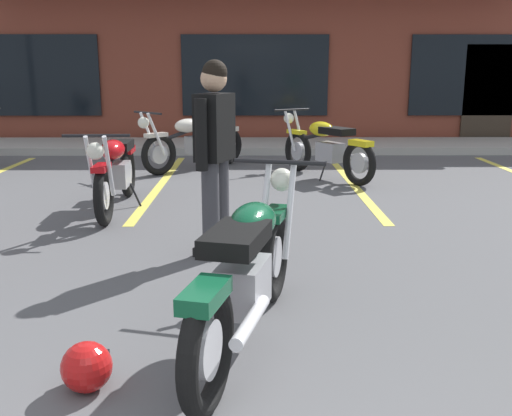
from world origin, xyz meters
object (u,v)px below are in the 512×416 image
Objects in this scene: motorcycle_red_sportbike at (326,147)px; helmet_on_pavement at (87,367)px; motorcycle_silver_naked at (116,171)px; person_by_back_row at (215,147)px; motorcycle_foreground_classic at (248,269)px; motorcycle_blue_standard at (194,141)px.

helmet_on_pavement is at bearing -107.95° from motorcycle_red_sportbike.
person_by_back_row is (1.24, -1.68, 0.49)m from motorcycle_silver_naked.
helmet_on_pavement is at bearing -147.15° from motorcycle_foreground_classic.
motorcycle_blue_standard is 4.54m from person_by_back_row.
person_by_back_row is 6.44× the size of helmet_on_pavement.
person_by_back_row is at bearing 76.86° from helmet_on_pavement.
motorcycle_blue_standard is 6.73m from helmet_on_pavement.
person_by_back_row reaches higher than motorcycle_red_sportbike.
person_by_back_row is (-0.29, 1.72, 0.49)m from motorcycle_foreground_classic.
motorcycle_red_sportbike is 2.16m from motorcycle_blue_standard.
motorcycle_silver_naked is at bearing -142.21° from motorcycle_red_sportbike.
helmet_on_pavement is at bearing -89.19° from motorcycle_blue_standard.
motorcycle_red_sportbike is 3.37m from motorcycle_silver_naked.
motorcycle_foreground_classic is 3.73m from motorcycle_silver_naked.
motorcycle_blue_standard reaches higher than helmet_on_pavement.
motorcycle_silver_naked is 2.86m from motorcycle_blue_standard.
motorcycle_foreground_classic is at bearing -65.72° from motorcycle_silver_naked.
helmet_on_pavement is at bearing -103.14° from person_by_back_row.
motorcycle_silver_naked is 1.26× the size of person_by_back_row.
motorcycle_foreground_classic is 1.24× the size of motorcycle_blue_standard.
motorcycle_blue_standard is (-0.91, 6.19, 0.00)m from motorcycle_foreground_classic.
helmet_on_pavement is (-1.94, -5.99, -0.33)m from motorcycle_red_sportbike.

